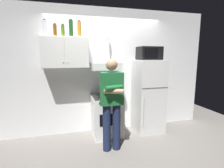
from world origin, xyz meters
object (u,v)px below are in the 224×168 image
refrigerator (148,96)px  bottle_liquor_amber (79,29)px  stove_oven (107,116)px  bottle_olive_oil (63,31)px  bottle_vodka_clear (45,28)px  microwave (149,53)px  range_hood (105,60)px  bottle_beer_brown (55,30)px  person_standing (112,102)px  upper_cabinet (65,53)px  cooking_pot (114,93)px  bottle_wine_green (71,28)px

refrigerator → bottle_liquor_amber: bottle_liquor_amber is taller
stove_oven → bottle_olive_oil: bottle_olive_oil is taller
refrigerator → bottle_vodka_clear: (-2.10, 0.15, 1.40)m
refrigerator → microwave: microwave is taller
range_hood → bottle_beer_brown: size_ratio=3.12×
microwave → person_standing: microwave is taller
upper_cabinet → bottle_olive_oil: bottle_olive_oil is taller
upper_cabinet → microwave: (1.75, -0.11, -0.01)m
cooking_pot → bottle_beer_brown: bottle_beer_brown is taller
upper_cabinet → cooking_pot: (0.93, -0.24, -0.81)m
stove_oven → bottle_olive_oil: (-0.82, 0.10, 1.73)m
bottle_vodka_clear → range_hood: bearing=-1.4°
microwave → upper_cabinet: bearing=176.5°
bottle_olive_oil → bottle_vodka_clear: (-0.33, 0.06, 0.04)m
range_hood → cooking_pot: range_hood is taller
stove_oven → microwave: microwave is taller
bottle_beer_brown → bottle_liquor_amber: bearing=4.4°
stove_oven → person_standing: size_ratio=0.53×
cooking_pot → bottle_olive_oil: (-0.95, 0.21, 1.22)m
refrigerator → person_standing: size_ratio=0.98×
bottle_liquor_amber → bottle_vodka_clear: bearing=-179.2°
refrigerator → bottle_vodka_clear: size_ratio=5.13×
refrigerator → range_hood: bearing=172.5°
person_standing → bottle_vodka_clear: 1.86m
microwave → person_standing: 1.45m
stove_oven → bottle_olive_oil: 1.92m
cooking_pot → bottle_wine_green: 1.53m
bottle_olive_oil → bottle_vodka_clear: bottle_vodka_clear is taller
microwave → bottle_vodka_clear: 2.15m
upper_cabinet → person_standing: upper_cabinet is taller
upper_cabinet → refrigerator: bearing=-4.1°
person_standing → bottle_wine_green: size_ratio=4.91×
upper_cabinet → range_hood: 0.81m
bottle_wine_green → bottle_beer_brown: bearing=-177.1°
cooking_pot → bottle_wine_green: size_ratio=0.86×
cooking_pot → bottle_beer_brown: (-1.10, 0.25, 1.23)m
person_standing → bottle_liquor_amber: size_ratio=5.08×
bottle_olive_oil → bottle_vodka_clear: size_ratio=0.75×
bottle_beer_brown → bottle_vodka_clear: size_ratio=0.77×
bottle_vodka_clear → upper_cabinet: bearing=-4.7°
upper_cabinet → stove_oven: 1.55m
upper_cabinet → cooking_pot: upper_cabinet is taller
bottle_liquor_amber → bottle_olive_oil: bearing=-168.0°
stove_oven → bottle_vodka_clear: (-1.15, 0.15, 1.77)m
upper_cabinet → microwave: 1.75m
upper_cabinet → bottle_beer_brown: bottle_beer_brown is taller
stove_oven → bottle_wine_green: (-0.67, 0.14, 1.78)m
microwave → bottle_olive_oil: bottle_olive_oil is taller
bottle_beer_brown → bottle_olive_oil: 0.15m
person_standing → cooking_pot: size_ratio=5.71×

